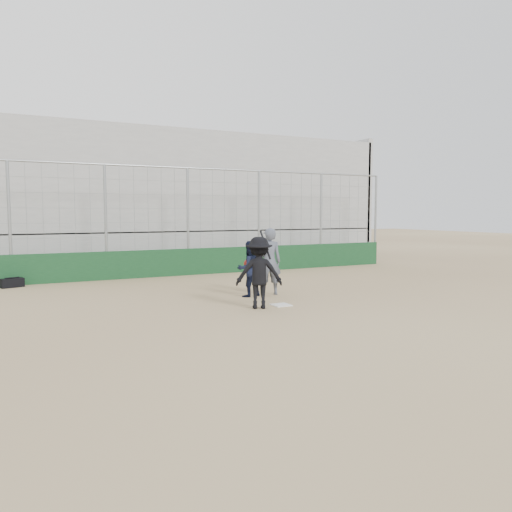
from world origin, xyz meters
name	(u,v)px	position (x,y,z in m)	size (l,w,h in m)	color
ground	(281,305)	(0.00, 0.00, 0.00)	(90.00, 90.00, 0.00)	olive
home_plate	(281,305)	(0.00, 0.00, 0.01)	(0.44, 0.44, 0.02)	white
backstop	(188,250)	(0.00, 7.00, 0.96)	(18.10, 0.25, 4.04)	#12391C
bleachers	(152,200)	(0.00, 11.95, 2.92)	(20.25, 6.70, 6.98)	#9A9A9A
batter_at_plate	(259,273)	(-0.66, -0.06, 0.88)	(1.30, 1.06, 1.91)	black
catcher_crouched	(249,278)	(-0.14, 1.57, 0.53)	(0.86, 0.73, 1.07)	black
umpire	(269,265)	(0.53, 1.61, 0.86)	(0.70, 0.46, 1.72)	#505665
equipment_bag	(12,283)	(-6.01, 6.49, 0.15)	(0.73, 0.48, 0.33)	black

